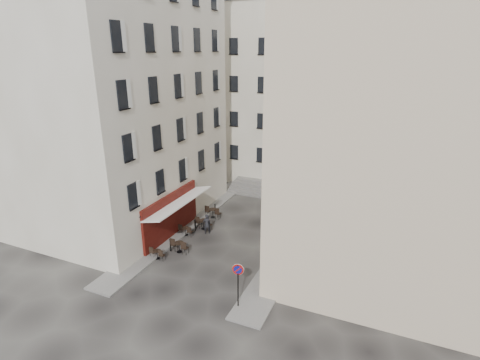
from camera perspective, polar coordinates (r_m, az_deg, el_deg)
The scene contains 18 objects.
ground at distance 27.11m, azimuth -3.45°, elevation -11.14°, with size 90.00×90.00×0.00m, color black.
sidewalk_left at distance 32.13m, azimuth -7.43°, elevation -6.03°, with size 2.00×22.00×0.12m, color slate.
sidewalk_right at distance 28.11m, azimuth 7.72°, elevation -9.97°, with size 2.00×18.00×0.12m, color slate.
building_left at distance 32.07m, azimuth -18.67°, elevation 12.21°, with size 12.20×16.20×20.60m.
building_right at distance 24.65m, azimuth 22.68°, elevation 7.52°, with size 12.20×14.20×18.60m.
building_back at distance 41.69m, azimuth 7.15°, elevation 13.08°, with size 18.20×10.20×18.60m.
cafe_storefront at distance 29.00m, azimuth -10.29°, elevation -5.13°, with size 1.74×7.30×3.50m.
stone_steps at distance 37.47m, azimuth 5.23°, elevation -1.61°, with size 9.00×3.15×0.80m.
bollard_near at distance 27.58m, azimuth -10.56°, elevation -9.64°, with size 0.12×0.12×0.98m.
bollard_mid at distance 30.19m, azimuth -6.87°, elevation -6.77°, with size 0.12×0.12×0.98m.
bollard_far at distance 32.96m, azimuth -3.82°, elevation -4.34°, with size 0.12×0.12×0.98m.
no_parking_sign at distance 21.04m, azimuth -0.31°, elevation -14.62°, with size 0.63×0.17×2.79m.
bistro_table_a at distance 26.87m, azimuth -12.47°, elevation -10.88°, with size 1.17×0.55×0.82m.
bistro_table_b at distance 27.33m, azimuth -9.20°, elevation -9.90°, with size 1.40×0.65×0.98m.
bistro_table_c at distance 29.59m, azimuth -8.26°, elevation -7.60°, with size 1.20×0.56×0.84m.
bistro_table_d at distance 30.36m, azimuth -5.56°, elevation -6.58°, with size 1.43×0.67×1.00m.
bistro_table_e at distance 32.28m, azimuth -4.13°, elevation -4.91°, with size 1.42×0.67×1.00m.
pedestrian at distance 29.53m, azimuth -5.07°, elevation -6.69°, with size 0.59×0.39×1.63m, color black.
Camera 1 is at (10.77, -20.75, 13.72)m, focal length 28.00 mm.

